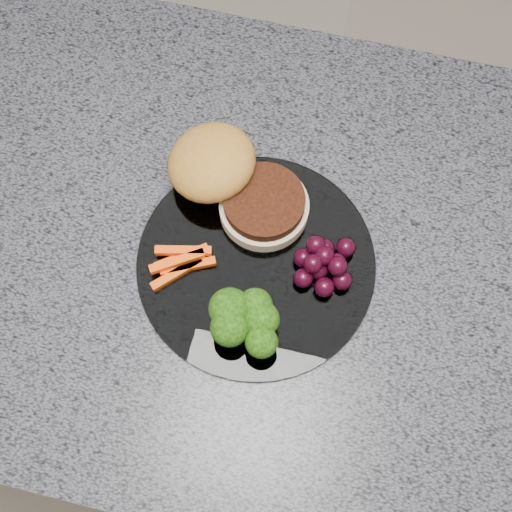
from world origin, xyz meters
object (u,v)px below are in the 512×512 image
at_px(plate, 256,263).
at_px(grape_bunch, 324,264).
at_px(burger, 230,180).
at_px(island_cabinet, 259,348).

bearing_deg(plate, grape_bunch, 7.95).
bearing_deg(plate, burger, 121.17).
distance_m(burger, grape_bunch, 0.14).
bearing_deg(island_cabinet, grape_bunch, -7.12).
bearing_deg(burger, plate, -53.19).
distance_m(island_cabinet, burger, 0.51).
bearing_deg(burger, island_cabinet, -45.53).
relative_size(island_cabinet, burger, 6.90).
height_order(plate, burger, burger).
distance_m(island_cabinet, grape_bunch, 0.50).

